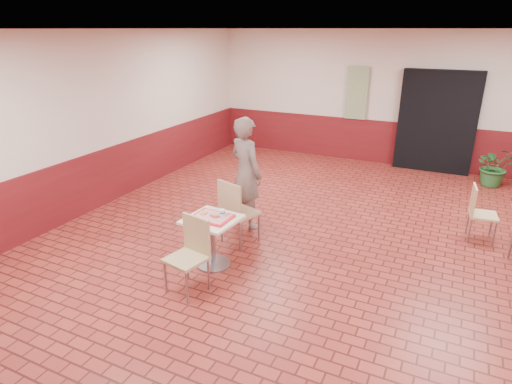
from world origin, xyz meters
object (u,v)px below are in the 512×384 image
at_px(main_table, 212,234).
at_px(long_john_donut, 214,216).
at_px(chair_main_back, 236,209).
at_px(chair_second_left, 479,210).
at_px(chair_main_front, 190,251).
at_px(ring_donut, 204,213).
at_px(customer, 246,173).
at_px(paper_cup, 222,213).
at_px(serving_tray, 212,217).
at_px(potted_plant, 495,166).

height_order(main_table, long_john_donut, long_john_donut).
xyz_separation_m(main_table, chair_main_back, (-0.01, 0.67, 0.09)).
height_order(long_john_donut, chair_second_left, chair_second_left).
distance_m(chair_main_front, ring_donut, 0.68).
bearing_deg(chair_main_front, ring_donut, 118.79).
relative_size(chair_main_front, ring_donut, 9.38).
height_order(customer, paper_cup, customer).
relative_size(serving_tray, paper_cup, 5.48).
height_order(ring_donut, long_john_donut, long_john_donut).
bearing_deg(main_table, ring_donut, 170.34).
bearing_deg(chair_main_front, customer, 108.13).
relative_size(paper_cup, chair_second_left, 0.11).
bearing_deg(ring_donut, chair_main_back, 78.44).
height_order(chair_main_front, chair_second_left, chair_main_front).
bearing_deg(serving_tray, chair_main_back, 90.49).
distance_m(main_table, chair_second_left, 3.99).
relative_size(serving_tray, chair_second_left, 0.60).
bearing_deg(serving_tray, customer, 97.18).
height_order(chair_main_back, chair_second_left, chair_main_back).
xyz_separation_m(chair_main_front, long_john_donut, (-0.01, 0.59, 0.22)).
xyz_separation_m(chair_main_back, paper_cup, (0.13, -0.61, 0.21)).
xyz_separation_m(main_table, paper_cup, (0.12, 0.07, 0.30)).
bearing_deg(potted_plant, main_table, -124.33).
height_order(main_table, ring_donut, ring_donut).
height_order(chair_main_back, paper_cup, chair_main_back).
xyz_separation_m(ring_donut, potted_plant, (3.65, 5.11, -0.32)).
relative_size(customer, chair_second_left, 2.14).
bearing_deg(customer, chair_second_left, -137.50).
bearing_deg(chair_second_left, main_table, 121.51).
bearing_deg(chair_main_back, chair_main_front, 110.24).
xyz_separation_m(long_john_donut, chair_second_left, (3.15, 2.40, -0.27)).
bearing_deg(ring_donut, chair_second_left, 35.53).
distance_m(main_table, chair_main_back, 0.68).
bearing_deg(customer, paper_cup, 127.56).
relative_size(chair_main_back, paper_cup, 10.89).
bearing_deg(paper_cup, potted_plant, 56.27).
distance_m(chair_main_front, chair_second_left, 4.33).
relative_size(chair_main_front, paper_cup, 10.13).
distance_m(ring_donut, long_john_donut, 0.18).
height_order(serving_tray, potted_plant, potted_plant).
height_order(paper_cup, potted_plant, potted_plant).
xyz_separation_m(paper_cup, potted_plant, (3.39, 5.07, -0.35)).
height_order(main_table, paper_cup, paper_cup).
xyz_separation_m(ring_donut, paper_cup, (0.26, 0.04, 0.03)).
height_order(chair_main_back, long_john_donut, chair_main_back).
distance_m(serving_tray, ring_donut, 0.14).
xyz_separation_m(chair_second_left, potted_plant, (0.32, 2.74, -0.05)).
bearing_deg(serving_tray, long_john_donut, -3.04).
bearing_deg(paper_cup, chair_main_back, 101.89).
height_order(chair_main_front, customer, customer).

